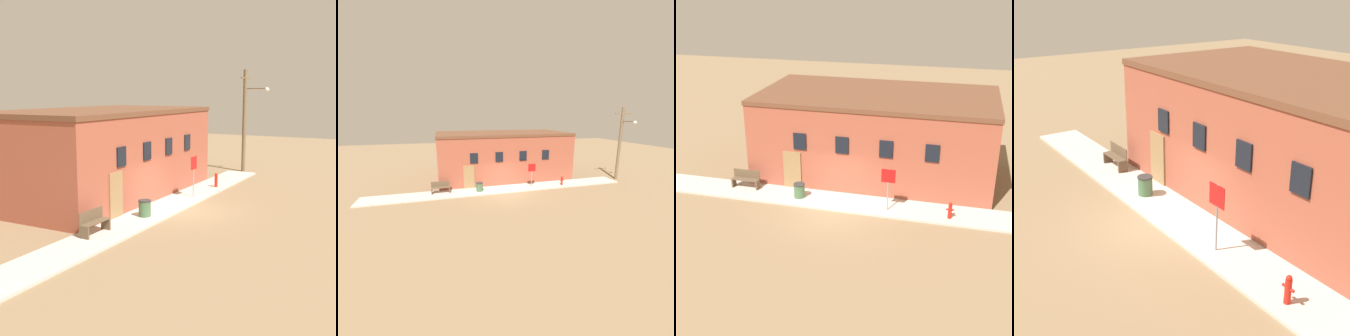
{
  "view_description": "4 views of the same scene",
  "coord_description": "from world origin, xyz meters",
  "views": [
    {
      "loc": [
        -20.0,
        -9.77,
        5.77
      ],
      "look_at": [
        0.34,
        1.02,
        2.0
      ],
      "focal_mm": 50.0,
      "sensor_mm": 36.0,
      "label": 1
    },
    {
      "loc": [
        -4.94,
        -17.62,
        6.53
      ],
      "look_at": [
        0.34,
        1.02,
        2.0
      ],
      "focal_mm": 24.0,
      "sensor_mm": 36.0,
      "label": 2
    },
    {
      "loc": [
        5.82,
        -19.97,
        11.2
      ],
      "look_at": [
        0.34,
        1.02,
        2.0
      ],
      "focal_mm": 50.0,
      "sensor_mm": 36.0,
      "label": 3
    },
    {
      "loc": [
        12.38,
        -7.29,
        7.89
      ],
      "look_at": [
        0.34,
        1.02,
        2.0
      ],
      "focal_mm": 50.0,
      "sensor_mm": 36.0,
      "label": 4
    }
  ],
  "objects": [
    {
      "name": "trash_bin",
      "position": [
        -2.08,
        0.95,
        0.49
      ],
      "size": [
        0.59,
        0.59,
        0.77
      ],
      "color": "#426642",
      "rests_on": "sidewalk"
    },
    {
      "name": "ground_plane",
      "position": [
        0.0,
        0.0,
        0.0
      ],
      "size": [
        80.0,
        80.0,
        0.0
      ],
      "primitive_type": "plane",
      "color": "#846B4C"
    },
    {
      "name": "sidewalk",
      "position": [
        0.0,
        1.02,
        0.05
      ],
      "size": [
        23.3,
        2.04,
        0.1
      ],
      "color": "#BCB7AD",
      "rests_on": "ground"
    },
    {
      "name": "brick_building",
      "position": [
        1.13,
        5.55,
        2.41
      ],
      "size": [
        13.34,
        7.16,
        4.82
      ],
      "color": "#9E4C38",
      "rests_on": "ground"
    },
    {
      "name": "fire_hydrant",
      "position": [
        5.73,
        0.61,
        0.53
      ],
      "size": [
        0.39,
        0.19,
        0.84
      ],
      "color": "red",
      "rests_on": "sidewalk"
    },
    {
      "name": "bench",
      "position": [
        -5.35,
        1.38,
        0.58
      ],
      "size": [
        1.52,
        0.44,
        0.99
      ],
      "color": "brown",
      "rests_on": "sidewalk"
    },
    {
      "name": "utility_pole",
      "position": [
        12.45,
        1.1,
        3.92
      ],
      "size": [
        1.8,
        1.89,
        7.32
      ],
      "color": "brown",
      "rests_on": "ground"
    },
    {
      "name": "stop_sign",
      "position": [
        2.67,
        0.68,
        1.66
      ],
      "size": [
        0.7,
        0.06,
        2.21
      ],
      "color": "gray",
      "rests_on": "sidewalk"
    }
  ]
}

